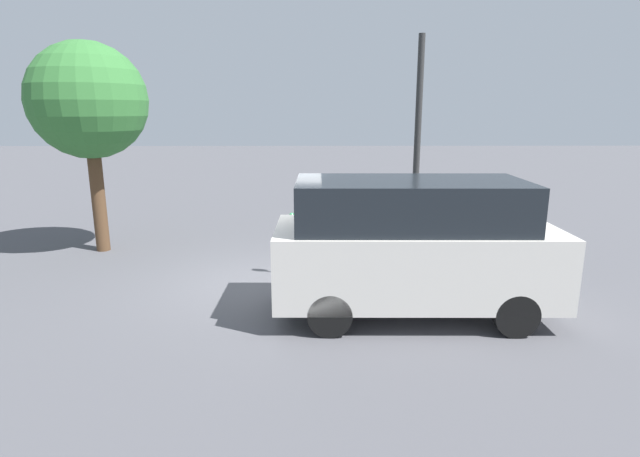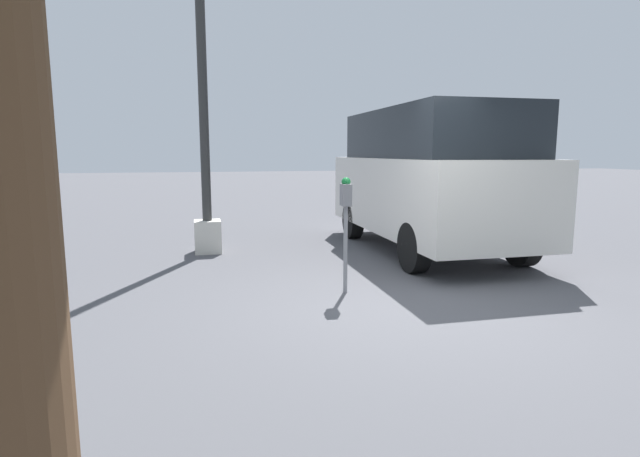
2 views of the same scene
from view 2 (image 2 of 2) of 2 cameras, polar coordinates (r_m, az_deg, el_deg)
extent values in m
plane|color=#4C4C51|center=(5.75, 10.17, -8.50)|extent=(80.00, 80.00, 0.00)
cylinder|color=gray|center=(6.01, 2.93, -2.42)|extent=(0.05, 0.05, 1.06)
cube|color=slate|center=(5.92, 2.98, 3.86)|extent=(0.21, 0.13, 0.26)
sphere|color=#14662D|center=(5.91, 2.99, 5.33)|extent=(0.11, 0.11, 0.11)
cube|color=beige|center=(8.67, -12.69, -0.90)|extent=(0.44, 0.44, 0.55)
cylinder|color=#2D2D2D|center=(8.64, -13.29, 16.36)|extent=(0.15, 0.15, 4.65)
cube|color=beige|center=(8.78, 12.09, 3.84)|extent=(4.79, 2.02, 1.23)
cube|color=black|center=(8.65, 12.65, 10.48)|extent=(3.83, 1.85, 0.80)
cube|color=orange|center=(10.76, 3.60, 2.38)|extent=(0.08, 0.12, 0.20)
cylinder|color=black|center=(9.90, 3.78, 0.95)|extent=(0.72, 0.24, 0.72)
cylinder|color=black|center=(10.54, 12.81, 1.22)|extent=(0.72, 0.24, 0.72)
cylinder|color=black|center=(7.17, 10.73, -2.15)|extent=(0.72, 0.24, 0.72)
cylinder|color=black|center=(8.02, 22.09, -1.49)|extent=(0.72, 0.24, 0.72)
camera|label=1|loc=(13.67, 50.26, 13.40)|focal=28.00mm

